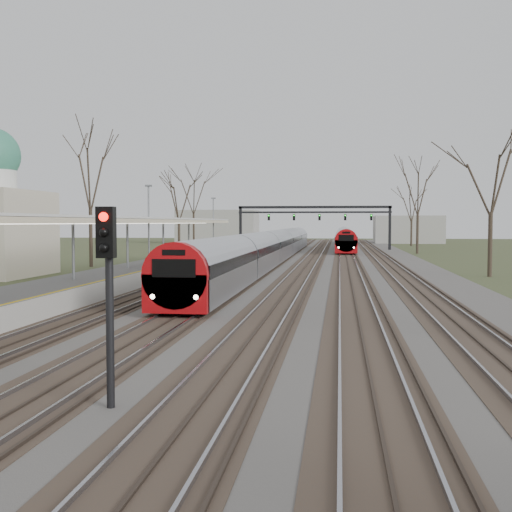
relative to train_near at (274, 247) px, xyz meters
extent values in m
cube|color=#474442|center=(2.50, -2.52, -1.43)|extent=(24.00, 160.00, 0.10)
cube|color=#4C3828|center=(-3.50, -2.52, -1.39)|extent=(2.60, 160.00, 0.06)
cube|color=gray|center=(-4.22, -2.52, -1.32)|extent=(0.07, 160.00, 0.12)
cube|color=gray|center=(-2.78, -2.52, -1.32)|extent=(0.07, 160.00, 0.12)
cube|color=#4C3828|center=(0.00, -2.52, -1.39)|extent=(2.60, 160.00, 0.06)
cube|color=gray|center=(-0.72, -2.52, -1.32)|extent=(0.07, 160.00, 0.12)
cube|color=gray|center=(0.72, -2.52, -1.32)|extent=(0.07, 160.00, 0.12)
cube|color=#4C3828|center=(3.50, -2.52, -1.39)|extent=(2.60, 160.00, 0.06)
cube|color=gray|center=(2.78, -2.52, -1.32)|extent=(0.07, 160.00, 0.12)
cube|color=gray|center=(4.22, -2.52, -1.32)|extent=(0.07, 160.00, 0.12)
cube|color=#4C3828|center=(7.00, -2.52, -1.39)|extent=(2.60, 160.00, 0.06)
cube|color=gray|center=(6.28, -2.52, -1.32)|extent=(0.07, 160.00, 0.12)
cube|color=gray|center=(7.72, -2.52, -1.32)|extent=(0.07, 160.00, 0.12)
cube|color=#4C3828|center=(10.50, -2.52, -1.39)|extent=(2.60, 160.00, 0.06)
cube|color=gray|center=(9.78, -2.52, -1.32)|extent=(0.07, 160.00, 0.12)
cube|color=gray|center=(11.22, -2.52, -1.32)|extent=(0.07, 160.00, 0.12)
cube|color=#9E9B93|center=(-6.55, -20.02, -0.98)|extent=(3.50, 69.00, 1.00)
cylinder|color=slate|center=(-6.55, -31.52, 1.02)|extent=(0.14, 0.14, 3.00)
cylinder|color=slate|center=(-6.55, -23.52, 1.02)|extent=(0.14, 0.14, 3.00)
cylinder|color=slate|center=(-6.55, -15.52, 1.02)|extent=(0.14, 0.14, 3.00)
cylinder|color=slate|center=(-6.55, -7.52, 1.02)|extent=(0.14, 0.14, 3.00)
cube|color=silver|center=(-6.55, -24.52, 2.57)|extent=(4.10, 50.00, 0.12)
cube|color=beige|center=(-6.55, -24.52, 2.40)|extent=(4.10, 50.00, 0.25)
cube|color=black|center=(-7.50, 27.48, 1.52)|extent=(0.35, 0.35, 6.00)
cube|color=black|center=(13.00, 27.48, 1.52)|extent=(0.35, 0.35, 6.00)
cube|color=black|center=(2.75, 27.48, 4.42)|extent=(21.00, 0.35, 0.35)
cube|color=black|center=(2.75, 27.48, 3.72)|extent=(21.00, 0.25, 0.25)
cube|color=black|center=(-3.50, 27.28, 3.02)|extent=(0.32, 0.22, 0.85)
sphere|color=#0CFF19|center=(-3.50, 27.14, 3.27)|extent=(0.16, 0.16, 0.16)
cube|color=black|center=(0.00, 27.28, 3.02)|extent=(0.32, 0.22, 0.85)
sphere|color=#0CFF19|center=(0.00, 27.14, 3.27)|extent=(0.16, 0.16, 0.16)
cube|color=black|center=(3.50, 27.28, 3.02)|extent=(0.32, 0.22, 0.85)
sphere|color=#0CFF19|center=(3.50, 27.14, 3.27)|extent=(0.16, 0.16, 0.16)
cube|color=black|center=(7.00, 27.28, 3.02)|extent=(0.32, 0.22, 0.85)
sphere|color=#0CFF19|center=(7.00, 27.14, 3.27)|extent=(0.16, 0.16, 0.16)
cube|color=black|center=(10.50, 27.28, 3.02)|extent=(0.32, 0.22, 0.85)
sphere|color=#0CFF19|center=(10.50, 27.14, 3.27)|extent=(0.16, 0.16, 0.16)
cylinder|color=#2D231C|center=(-14.50, -9.52, 1.00)|extent=(0.30, 0.30, 4.95)
cylinder|color=#2D231C|center=(16.50, -15.52, 0.77)|extent=(0.30, 0.30, 4.50)
cube|color=#A6A8B0|center=(0.00, 0.24, -0.38)|extent=(2.55, 75.00, 1.60)
cylinder|color=#A6A8B0|center=(0.00, 0.24, 0.27)|extent=(2.60, 74.70, 2.60)
cube|color=black|center=(0.00, 0.24, 0.37)|extent=(2.62, 74.40, 0.55)
cube|color=#A9090D|center=(0.00, -37.16, -0.43)|extent=(2.55, 0.50, 1.50)
cylinder|color=#A9090D|center=(0.00, -37.11, 0.27)|extent=(2.60, 0.60, 2.60)
cube|color=black|center=(0.00, -37.38, 0.57)|extent=(1.70, 0.12, 0.70)
sphere|color=white|center=(-0.85, -37.36, -0.53)|extent=(0.22, 0.22, 0.22)
sphere|color=white|center=(0.85, -37.36, -0.53)|extent=(0.22, 0.22, 0.22)
cube|color=black|center=(0.00, 0.24, -1.30)|extent=(1.80, 74.00, 0.35)
cube|color=#A6A8B0|center=(7.00, 34.67, -0.38)|extent=(2.55, 45.00, 1.60)
cylinder|color=#A6A8B0|center=(7.00, 34.67, 0.27)|extent=(2.60, 44.70, 2.60)
cube|color=black|center=(7.00, 34.67, 0.37)|extent=(2.62, 44.40, 0.55)
cube|color=#A9090D|center=(7.00, 12.27, -0.43)|extent=(2.55, 0.50, 1.50)
cylinder|color=#A9090D|center=(7.00, 12.32, 0.27)|extent=(2.60, 0.60, 2.60)
cube|color=black|center=(7.00, 12.05, 0.57)|extent=(1.70, 0.12, 0.70)
sphere|color=white|center=(6.15, 12.07, -0.53)|extent=(0.22, 0.22, 0.22)
sphere|color=white|center=(7.85, 12.07, -0.53)|extent=(0.22, 0.22, 0.22)
cube|color=black|center=(7.00, 34.67, -1.30)|extent=(1.80, 44.00, 0.35)
cylinder|color=black|center=(1.75, -49.00, 0.52)|extent=(0.16, 0.16, 4.00)
cube|color=black|center=(1.75, -49.15, 2.12)|extent=(0.35, 0.22, 1.00)
sphere|color=#FF0C05|center=(1.75, -49.28, 2.42)|extent=(0.18, 0.18, 0.18)
camera|label=1|loc=(6.26, -61.13, 2.31)|focal=45.00mm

